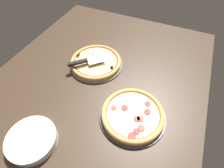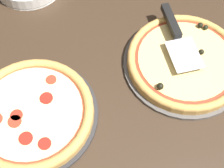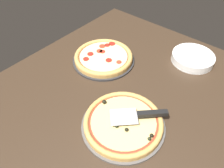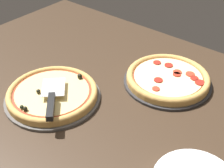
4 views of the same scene
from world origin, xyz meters
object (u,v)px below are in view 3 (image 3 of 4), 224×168
Objects in this scene: pizza_back at (104,57)px; serving_spatula at (145,114)px; pizza_front at (123,122)px; plate_stack at (193,58)px.

serving_spatula reaches higher than pizza_back.
pizza_front is 1.02× the size of pizza_back.
plate_stack is at bearing -3.07° from pizza_front.
serving_spatula is (-20.45, -39.88, 3.38)cm from pizza_back.
pizza_front is at bearing 176.93° from plate_stack.
pizza_front is at bearing -128.02° from pizza_back.
plate_stack reaches higher than pizza_back.
plate_stack is at bearing -50.74° from pizza_back.
plate_stack is (30.59, -37.43, -0.42)cm from pizza_back.
serving_spatula is (6.41, -5.54, 3.38)cm from pizza_front.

